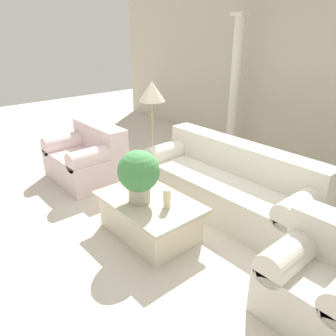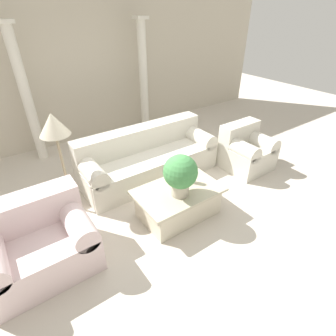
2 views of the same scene
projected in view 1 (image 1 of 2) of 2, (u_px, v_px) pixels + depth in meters
The scene contains 10 objects.
ground_plane at pixel (172, 221), 4.02m from camera, with size 16.00×16.00×0.00m, color beige.
wall_back at pixel (314, 67), 5.17m from camera, with size 10.00×0.06×3.20m.
sofa_long at pixel (229, 184), 4.19m from camera, with size 2.35×0.87×0.84m.
loveseat at pixel (88, 157), 5.01m from camera, with size 1.13×0.87×0.84m.
coffee_table at pixel (149, 216), 3.69m from camera, with size 1.18×0.76×0.44m.
potted_plant at pixel (139, 173), 3.45m from camera, with size 0.45×0.45×0.58m.
pillar_candle at pixel (167, 198), 3.42m from camera, with size 0.08×0.08×0.21m.
floor_lamp at pixel (152, 96), 4.72m from camera, with size 0.38×0.38×1.49m.
column_left at pixel (235, 85), 5.85m from camera, with size 0.25×0.25×2.42m.
armchair at pixel (324, 279), 2.59m from camera, with size 0.79×0.76×0.81m.
Camera 1 is at (2.56, -2.29, 2.19)m, focal length 35.00 mm.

